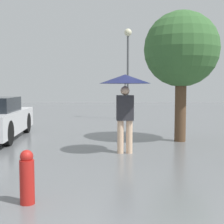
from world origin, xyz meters
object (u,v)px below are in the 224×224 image
pedestrian (125,88)px  street_lamp (128,55)px  fire_hydrant (27,177)px  tree (181,50)px

pedestrian → street_lamp: 8.04m
pedestrian → street_lamp: street_lamp is taller
street_lamp → pedestrian: bearing=-97.4°
street_lamp → fire_hydrant: 11.53m
tree → pedestrian: bearing=-139.1°
tree → fire_hydrant: tree is taller
pedestrian → tree: (1.76, 1.52, 1.06)m
street_lamp → fire_hydrant: bearing=-103.7°
tree → fire_hydrant: (-3.40, -4.59, -2.22)m
pedestrian → tree: tree is taller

